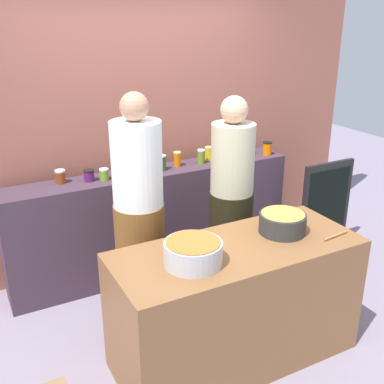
% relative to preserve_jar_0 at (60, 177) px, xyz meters
% --- Properties ---
extents(ground, '(12.00, 12.00, 0.00)m').
position_rel_preserve_jar_0_xyz_m(ground, '(0.81, -1.17, -1.05)').
color(ground, gray).
extents(storefront_wall, '(4.80, 0.12, 3.00)m').
position_rel_preserve_jar_0_xyz_m(storefront_wall, '(0.81, 0.28, 0.45)').
color(storefront_wall, '#A15C4B').
rests_on(storefront_wall, ground).
extents(display_shelf, '(2.70, 0.36, 1.00)m').
position_rel_preserve_jar_0_xyz_m(display_shelf, '(0.81, -0.07, -0.56)').
color(display_shelf, '#412F3E').
rests_on(display_shelf, ground).
extents(prep_table, '(1.70, 0.70, 0.88)m').
position_rel_preserve_jar_0_xyz_m(prep_table, '(0.81, -1.47, -0.61)').
color(prep_table, brown).
rests_on(prep_table, ground).
extents(preserve_jar_0, '(0.09, 0.09, 0.12)m').
position_rel_preserve_jar_0_xyz_m(preserve_jar_0, '(0.00, 0.00, 0.00)').
color(preserve_jar_0, brown).
rests_on(preserve_jar_0, display_shelf).
extents(preserve_jar_1, '(0.09, 0.09, 0.10)m').
position_rel_preserve_jar_0_xyz_m(preserve_jar_1, '(0.23, -0.06, -0.01)').
color(preserve_jar_1, '#55195A').
rests_on(preserve_jar_1, display_shelf).
extents(preserve_jar_2, '(0.08, 0.08, 0.10)m').
position_rel_preserve_jar_0_xyz_m(preserve_jar_2, '(0.35, -0.09, -0.01)').
color(preserve_jar_2, olive).
rests_on(preserve_jar_2, display_shelf).
extents(preserve_jar_3, '(0.07, 0.07, 0.13)m').
position_rel_preserve_jar_0_xyz_m(preserve_jar_3, '(0.45, -0.11, 0.00)').
color(preserve_jar_3, brown).
rests_on(preserve_jar_3, display_shelf).
extents(preserve_jar_4, '(0.07, 0.07, 0.12)m').
position_rel_preserve_jar_0_xyz_m(preserve_jar_4, '(0.65, -0.09, 0.00)').
color(preserve_jar_4, '#375821').
rests_on(preserve_jar_4, display_shelf).
extents(preserve_jar_5, '(0.08, 0.08, 0.14)m').
position_rel_preserve_jar_0_xyz_m(preserve_jar_5, '(0.89, -0.08, 0.01)').
color(preserve_jar_5, '#275C2C').
rests_on(preserve_jar_5, display_shelf).
extents(preserve_jar_6, '(0.07, 0.07, 0.14)m').
position_rel_preserve_jar_0_xyz_m(preserve_jar_6, '(1.06, -0.05, 0.01)').
color(preserve_jar_6, '#D86609').
rests_on(preserve_jar_6, display_shelf).
extents(preserve_jar_7, '(0.07, 0.07, 0.14)m').
position_rel_preserve_jar_0_xyz_m(preserve_jar_7, '(1.30, -0.07, 0.01)').
color(preserve_jar_7, olive).
rests_on(preserve_jar_7, display_shelf).
extents(preserve_jar_8, '(0.08, 0.08, 0.13)m').
position_rel_preserve_jar_0_xyz_m(preserve_jar_8, '(1.42, -0.01, 0.01)').
color(preserve_jar_8, gold).
rests_on(preserve_jar_8, display_shelf).
extents(preserve_jar_9, '(0.09, 0.09, 0.13)m').
position_rel_preserve_jar_0_xyz_m(preserve_jar_9, '(1.77, -0.12, 0.01)').
color(preserve_jar_9, olive).
rests_on(preserve_jar_9, display_shelf).
extents(preserve_jar_10, '(0.07, 0.07, 0.10)m').
position_rel_preserve_jar_0_xyz_m(preserve_jar_10, '(1.88, -0.04, -0.01)').
color(preserve_jar_10, gold).
rests_on(preserve_jar_10, display_shelf).
extents(preserve_jar_11, '(0.09, 0.09, 0.13)m').
position_rel_preserve_jar_0_xyz_m(preserve_jar_11, '(2.02, -0.13, 0.01)').
color(preserve_jar_11, orange).
rests_on(preserve_jar_11, display_shelf).
extents(cooking_pot_left, '(0.36, 0.36, 0.15)m').
position_rel_preserve_jar_0_xyz_m(cooking_pot_left, '(0.44, -1.52, -0.10)').
color(cooking_pot_left, '#B7B7BC').
rests_on(cooking_pot_left, prep_table).
extents(cooking_pot_center, '(0.33, 0.33, 0.14)m').
position_rel_preserve_jar_0_xyz_m(cooking_pot_center, '(1.20, -1.42, -0.10)').
color(cooking_pot_center, '#2D2D2D').
rests_on(cooking_pot_center, prep_table).
extents(wooden_spoon, '(0.23, 0.05, 0.02)m').
position_rel_preserve_jar_0_xyz_m(wooden_spoon, '(1.48, -1.66, -0.16)').
color(wooden_spoon, '#9E703D').
rests_on(wooden_spoon, prep_table).
extents(cook_with_tongs, '(0.38, 0.38, 1.83)m').
position_rel_preserve_jar_0_xyz_m(cook_with_tongs, '(0.39, -0.77, -0.22)').
color(cook_with_tongs, brown).
rests_on(cook_with_tongs, ground).
extents(cook_in_cap, '(0.37, 0.37, 1.73)m').
position_rel_preserve_jar_0_xyz_m(cook_in_cap, '(1.23, -0.72, -0.27)').
color(cook_in_cap, black).
rests_on(cook_in_cap, ground).
extents(chalkboard_sign, '(0.60, 0.05, 0.96)m').
position_rel_preserve_jar_0_xyz_m(chalkboard_sign, '(2.47, -0.55, -0.57)').
color(chalkboard_sign, black).
rests_on(chalkboard_sign, ground).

